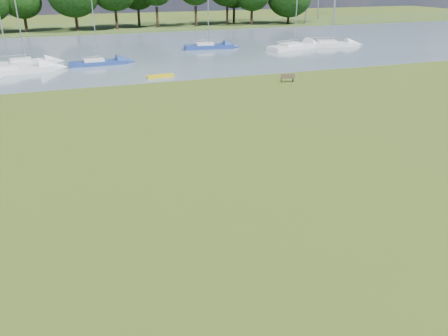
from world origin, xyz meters
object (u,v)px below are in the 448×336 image
object	(u,v)px
riverbank_bench	(288,78)
sailboat_5	(208,45)
sailboat_1	(294,45)
sailboat_4	(330,43)
sailboat_9	(9,68)
sailboat_8	(25,61)
sailboat_2	(98,61)
kayak	(160,76)

from	to	relation	value
riverbank_bench	sailboat_5	world-z (taller)	sailboat_5
sailboat_1	sailboat_4	world-z (taller)	sailboat_1
riverbank_bench	sailboat_9	world-z (taller)	sailboat_9
sailboat_1	sailboat_4	bearing A→B (deg)	-15.09
riverbank_bench	sailboat_8	world-z (taller)	sailboat_8
sailboat_1	sailboat_9	xyz separation A→B (m)	(-35.52, -5.05, 0.01)
sailboat_5	sailboat_8	bearing A→B (deg)	-162.28
riverbank_bench	sailboat_8	size ratio (longest dim) A/B	0.16
sailboat_4	sailboat_9	bearing A→B (deg)	-160.07
sailboat_1	sailboat_5	size ratio (longest dim) A/B	1.32
sailboat_9	sailboat_5	bearing A→B (deg)	13.04
riverbank_bench	sailboat_4	bearing A→B (deg)	62.26
sailboat_4	sailboat_5	size ratio (longest dim) A/B	1.09
sailboat_2	sailboat_4	distance (m)	32.65
sailboat_1	sailboat_9	bearing A→B (deg)	169.98
sailboat_5	sailboat_8	distance (m)	23.52
sailboat_1	sailboat_9	size ratio (longest dim) A/B	1.00
riverbank_bench	sailboat_4	distance (m)	24.62
riverbank_bench	sailboat_1	xyz separation A→B (m)	(10.32, 18.17, 0.15)
sailboat_4	sailboat_2	bearing A→B (deg)	-160.99
sailboat_5	sailboat_9	distance (m)	25.96
sailboat_1	sailboat_9	distance (m)	35.88
riverbank_bench	kayak	world-z (taller)	riverbank_bench
sailboat_5	kayak	bearing A→B (deg)	-115.92
riverbank_bench	sailboat_1	world-z (taller)	sailboat_1
kayak	sailboat_1	xyz separation A→B (m)	(21.28, 12.22, 0.37)
sailboat_5	sailboat_2	bearing A→B (deg)	-148.47
sailboat_8	sailboat_9	xyz separation A→B (m)	(-1.32, -4.27, 0.01)
sailboat_1	sailboat_2	size ratio (longest dim) A/B	1.49
kayak	sailboat_2	bearing A→B (deg)	116.90
sailboat_2	sailboat_4	size ratio (longest dim) A/B	0.82
kayak	sailboat_8	size ratio (longest dim) A/B	0.31
sailboat_4	kayak	bearing A→B (deg)	-142.72
kayak	riverbank_bench	bearing A→B (deg)	-32.12
sailboat_8	sailboat_9	size ratio (longest dim) A/B	0.82
sailboat_4	sailboat_8	world-z (taller)	sailboat_4
sailboat_5	sailboat_9	xyz separation A→B (m)	(-24.37, -8.95, 0.02)
sailboat_4	sailboat_9	xyz separation A→B (m)	(-41.46, -5.37, 0.02)
sailboat_2	sailboat_8	size ratio (longest dim) A/B	0.82
riverbank_bench	sailboat_8	bearing A→B (deg)	157.55
kayak	sailboat_8	world-z (taller)	sailboat_8
sailboat_2	sailboat_8	world-z (taller)	sailboat_8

